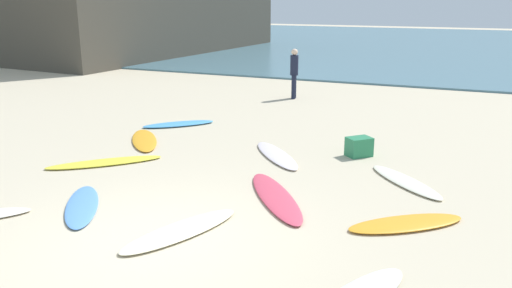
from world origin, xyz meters
The scene contains 13 objects.
ground_plane centered at (0.00, 0.00, 0.00)m, with size 120.00×120.00×0.00m, color beige.
ocean_water centered at (0.00, 35.31, 0.04)m, with size 120.00×40.00×0.08m, color slate.
surfboard_0 centered at (-3.29, 4.51, 0.04)m, with size 0.59×2.15×0.07m, color gold.
surfboard_1 centered at (3.08, 3.99, 0.03)m, with size 0.49×2.09×0.07m, color silver.
surfboard_2 centered at (-1.80, 0.57, 0.03)m, with size 0.53×1.95×0.06m, color #558FDC.
surfboard_4 centered at (0.26, 0.39, 0.04)m, with size 0.60×2.17×0.07m, color #F7EDC1.
surfboard_5 centered at (1.08, 2.25, 0.04)m, with size 0.56×2.56×0.08m, color #DA465E.
surfboard_6 centered at (0.18, 4.62, 0.04)m, with size 0.52×2.25×0.07m, color white.
surfboard_7 centered at (-3.02, 2.66, 0.04)m, with size 0.51×2.43×0.07m, color yellow.
surfboard_8 centered at (3.37, 2.01, 0.04)m, with size 0.59×1.96×0.07m, color orange.
surfboard_10 centered at (-3.39, 6.27, 0.04)m, with size 0.53×1.99×0.09m, color #4CA2E4.
beachgoer_near centered at (-1.78, 11.34, 0.97)m, with size 0.32×0.34×1.73m.
beach_cooler centered at (1.86, 5.40, 0.22)m, with size 0.53×0.38×0.43m, color #287F51.
Camera 1 is at (4.19, -5.84, 3.46)m, focal length 36.65 mm.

